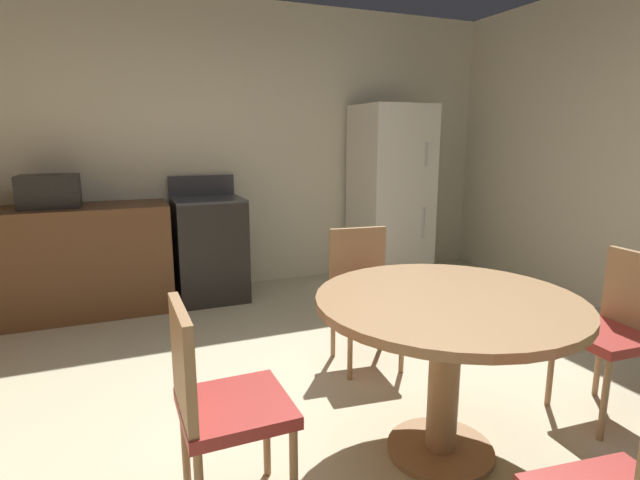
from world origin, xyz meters
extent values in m
plane|color=beige|center=(0.00, 0.00, 0.00)|extent=(14.00, 14.00, 0.00)
cube|color=beige|center=(0.00, 2.89, 1.35)|extent=(5.96, 0.12, 2.70)
cube|color=brown|center=(-1.63, 2.49, 0.45)|extent=(2.09, 0.60, 0.90)
cube|color=black|center=(-0.24, 2.49, 0.45)|extent=(0.60, 0.60, 0.90)
cube|color=#38383D|center=(-0.24, 2.49, 0.91)|extent=(0.60, 0.60, 0.02)
cube|color=#38383D|center=(-0.24, 2.77, 1.01)|extent=(0.60, 0.04, 0.18)
cube|color=silver|center=(1.59, 2.44, 0.88)|extent=(0.68, 0.66, 1.76)
cylinder|color=#B2B2B7|center=(1.77, 2.10, 1.28)|extent=(0.02, 0.02, 0.22)
cylinder|color=#B2B2B7|center=(1.77, 2.10, 0.63)|extent=(0.02, 0.02, 0.30)
cube|color=black|center=(-1.46, 2.49, 1.03)|extent=(0.44, 0.32, 0.26)
cylinder|color=#9E754C|center=(0.33, -0.22, 0.01)|extent=(0.49, 0.49, 0.03)
cylinder|color=#9E754C|center=(0.33, -0.22, 0.36)|extent=(0.14, 0.14, 0.72)
cylinder|color=#9E754C|center=(0.33, -0.22, 0.74)|extent=(1.17, 1.17, 0.04)
cylinder|color=#9E754C|center=(0.59, 0.55, 0.21)|extent=(0.03, 0.03, 0.43)
cylinder|color=#9E754C|center=(0.25, 0.58, 0.21)|extent=(0.03, 0.03, 0.43)
cylinder|color=#9E754C|center=(0.63, 0.88, 0.21)|extent=(0.03, 0.03, 0.43)
cylinder|color=#9E754C|center=(0.29, 0.92, 0.21)|extent=(0.03, 0.03, 0.43)
cube|color=#9E2D28|center=(0.44, 0.73, 0.45)|extent=(0.44, 0.44, 0.05)
cube|color=#9E754C|center=(0.46, 0.91, 0.66)|extent=(0.38, 0.08, 0.42)
cylinder|color=#9E754C|center=(1.11, -0.44, 0.21)|extent=(0.03, 0.03, 0.43)
cylinder|color=#9E754C|center=(1.13, -0.10, 0.21)|extent=(0.03, 0.03, 0.43)
cylinder|color=#9E754C|center=(1.47, -0.12, 0.21)|extent=(0.03, 0.03, 0.43)
cube|color=#9E2D28|center=(1.29, -0.28, 0.45)|extent=(0.42, 0.42, 0.05)
cube|color=#9E754C|center=(1.47, -0.29, 0.66)|extent=(0.06, 0.38, 0.42)
cylinder|color=#9E754C|center=(-0.46, -0.06, 0.21)|extent=(0.03, 0.03, 0.43)
cylinder|color=#9E754C|center=(-0.45, -0.40, 0.21)|extent=(0.03, 0.03, 0.43)
cylinder|color=#9E754C|center=(-0.80, -0.07, 0.21)|extent=(0.03, 0.03, 0.43)
cube|color=#9E2D28|center=(-0.63, -0.23, 0.45)|extent=(0.41, 0.41, 0.05)
cube|color=#9E754C|center=(-0.81, -0.24, 0.66)|extent=(0.04, 0.38, 0.42)
camera|label=1|loc=(-0.97, -1.92, 1.44)|focal=27.80mm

